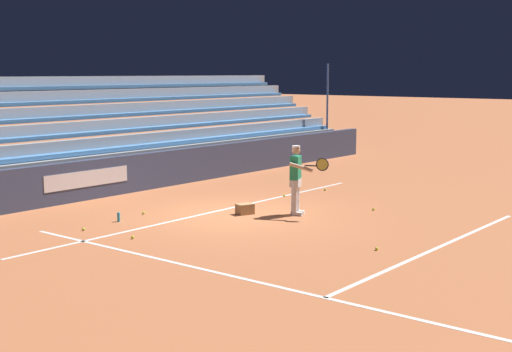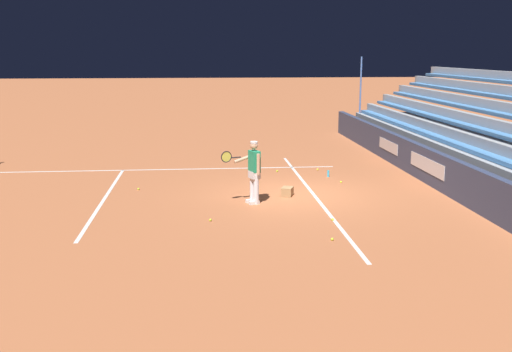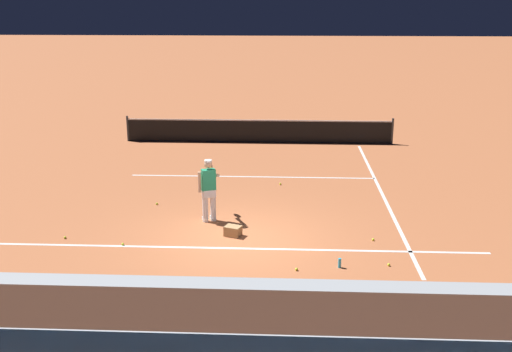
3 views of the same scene
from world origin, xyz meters
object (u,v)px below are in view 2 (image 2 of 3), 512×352
object	(u,v)px
tennis_ball_midcourt	(277,171)
tennis_ball_far_right	(210,220)
ball_box_cardboard	(287,192)
tennis_ball_on_baseline	(138,189)
tennis_ball_stray_back	(332,239)
tennis_ball_by_box	(318,169)
tennis_ball_far_left	(332,219)
tennis_player	(253,171)
water_bottle	(328,174)
tennis_ball_near_player	(341,182)

from	to	relation	value
tennis_ball_midcourt	tennis_ball_far_right	size ratio (longest dim) A/B	1.00
ball_box_cardboard	tennis_ball_on_baseline	distance (m)	4.51
tennis_ball_stray_back	tennis_ball_by_box	bearing A→B (deg)	-8.75
tennis_ball_far_left	tennis_ball_on_baseline	size ratio (longest dim) A/B	1.00
tennis_ball_midcourt	tennis_player	bearing A→B (deg)	164.25
tennis_ball_far_left	tennis_ball_midcourt	distance (m)	6.21
tennis_ball_by_box	tennis_ball_far_left	bearing A→B (deg)	172.22
tennis_ball_on_baseline	tennis_ball_by_box	bearing A→B (deg)	-67.16
ball_box_cardboard	water_bottle	world-z (taller)	ball_box_cardboard
tennis_ball_on_baseline	tennis_ball_far_right	xyz separation A→B (m)	(-3.60, -2.10, 0.00)
ball_box_cardboard	tennis_ball_far_right	bearing A→B (deg)	137.16
tennis_ball_near_player	tennis_player	bearing A→B (deg)	127.72
tennis_ball_by_box	tennis_ball_far_right	distance (m)	7.23
tennis_ball_far_left	tennis_player	bearing A→B (deg)	42.96
tennis_player	water_bottle	world-z (taller)	tennis_player
tennis_player	tennis_ball_by_box	bearing A→B (deg)	-31.04
tennis_ball_midcourt	tennis_ball_on_baseline	distance (m)	5.09
ball_box_cardboard	tennis_ball_far_right	world-z (taller)	ball_box_cardboard
tennis_ball_midcourt	water_bottle	size ratio (longest dim) A/B	0.30
tennis_ball_by_box	tennis_ball_midcourt	bearing A→B (deg)	95.95
tennis_ball_stray_back	tennis_ball_far_left	bearing A→B (deg)	-12.63
ball_box_cardboard	tennis_ball_near_player	distance (m)	2.52
tennis_ball_far_right	water_bottle	distance (m)	6.39
tennis_ball_by_box	tennis_ball_stray_back	size ratio (longest dim) A/B	1.00
tennis_player	tennis_ball_near_player	world-z (taller)	tennis_player
tennis_ball_on_baseline	water_bottle	size ratio (longest dim) A/B	0.30
tennis_player	tennis_ball_on_baseline	size ratio (longest dim) A/B	25.98
tennis_ball_on_baseline	tennis_ball_near_player	bearing A→B (deg)	-86.22
water_bottle	tennis_ball_near_player	bearing A→B (deg)	-168.08
tennis_ball_by_box	water_bottle	size ratio (longest dim) A/B	0.30
tennis_ball_near_player	tennis_ball_by_box	size ratio (longest dim) A/B	1.00
tennis_ball_on_baseline	tennis_ball_stray_back	world-z (taller)	same
tennis_player	tennis_ball_far_right	bearing A→B (deg)	144.58
tennis_ball_near_player	tennis_ball_far_left	bearing A→B (deg)	164.12
tennis_ball_far_right	tennis_ball_by_box	bearing A→B (deg)	-32.30
tennis_ball_by_box	tennis_ball_stray_back	bearing A→B (deg)	171.25
tennis_ball_far_right	tennis_ball_on_baseline	bearing A→B (deg)	30.26
tennis_ball_midcourt	tennis_ball_on_baseline	xyz separation A→B (m)	(-2.36, 4.51, 0.00)
tennis_ball_midcourt	tennis_ball_on_baseline	size ratio (longest dim) A/B	1.00
tennis_ball_far_left	water_bottle	size ratio (longest dim) A/B	0.30
tennis_ball_near_player	tennis_ball_by_box	bearing A→B (deg)	9.21
ball_box_cardboard	tennis_ball_by_box	distance (m)	4.02
tennis_ball_far_right	tennis_ball_stray_back	size ratio (longest dim) A/B	1.00
ball_box_cardboard	tennis_ball_by_box	xyz separation A→B (m)	(3.68, -1.61, -0.10)
tennis_ball_far_left	tennis_ball_midcourt	size ratio (longest dim) A/B	1.00
ball_box_cardboard	tennis_ball_far_right	size ratio (longest dim) A/B	6.06
tennis_ball_far_right	water_bottle	size ratio (longest dim) A/B	0.30
tennis_ball_near_player	tennis_ball_on_baseline	distance (m)	6.32
tennis_ball_midcourt	tennis_ball_stray_back	bearing A→B (deg)	-178.25
tennis_player	tennis_ball_by_box	xyz separation A→B (m)	(4.41, -2.65, -0.86)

